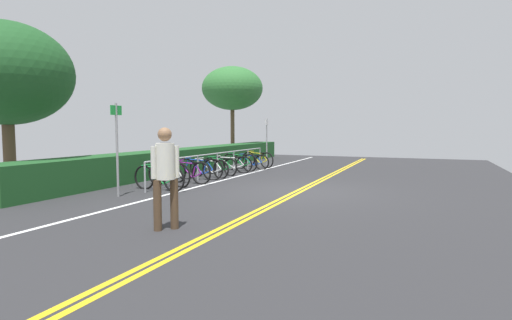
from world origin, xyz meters
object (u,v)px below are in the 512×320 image
tree_near_left (6,74)px  bicycle_2 (189,172)px  bicycle_0 (159,178)px  bicycle_5 (220,166)px  bicycle_6 (230,164)px  bicycle_1 (169,174)px  bicycle_3 (199,169)px  pedestrian (165,171)px  sign_post_near (117,141)px  sign_post_far (267,137)px  bicycle_4 (209,168)px  bicycle_9 (258,160)px  bicycle_7 (240,162)px  tree_mid (232,89)px  bicycle_8 (251,162)px  bike_rack (217,159)px

tree_near_left → bicycle_2: bearing=-48.2°
bicycle_0 → bicycle_5: 4.04m
bicycle_6 → bicycle_1: bearing=178.8°
tree_near_left → bicycle_3: bearing=-40.0°
bicycle_2 → pedestrian: 5.94m
sign_post_near → sign_post_far: size_ratio=1.08×
bicycle_4 → bicycle_9: bicycle_9 is taller
bicycle_7 → tree_mid: (5.73, 3.11, 3.62)m
bicycle_6 → tree_near_left: bearing=151.3°
bicycle_9 → sign_post_far: (1.25, 0.05, 0.98)m
bicycle_3 → bicycle_9: (4.77, -0.17, -0.02)m
bicycle_3 → sign_post_near: 3.93m
bicycle_4 → sign_post_near: (-4.46, 0.13, 1.10)m
bicycle_4 → bicycle_9: size_ratio=1.03×
bicycle_3 → tree_mid: bearing=19.1°
sign_post_far → bicycle_7: bearing=178.6°
bicycle_5 → bicycle_7: bicycle_7 is taller
bicycle_2 → bicycle_6: size_ratio=1.00×
bicycle_9 → bicycle_0: bearing=179.8°
bicycle_0 → bicycle_2: 1.55m
bicycle_5 → sign_post_far: (4.45, -0.16, 1.00)m
bicycle_3 → bicycle_7: (3.14, -0.05, -0.01)m
tree_near_left → bicycle_1: bearing=-54.0°
bicycle_0 → bicycle_9: 7.24m
bicycle_8 → tree_mid: bearing=33.5°
bicycle_5 → tree_near_left: tree_near_left is taller
bicycle_1 → pedestrian: pedestrian is taller
bike_rack → tree_near_left: size_ratio=1.80×
pedestrian → tree_mid: 16.41m
bicycle_6 → bicycle_0: bearing=-178.5°
bicycle_6 → pedestrian: size_ratio=0.96×
tree_mid → bicycle_0: bearing=-164.2°
bicycle_3 → bicycle_8: bicycle_3 is taller
bicycle_5 → sign_post_near: 5.47m
bicycle_4 → sign_post_near: bearing=178.3°
sign_post_near → sign_post_far: (9.81, -0.27, -0.10)m
bike_rack → bicycle_5: 0.53m
bike_rack → bicycle_6: size_ratio=4.93×
bicycle_7 → bicycle_6: bearing=178.6°
bicycle_8 → bicycle_5: bearing=174.1°
tree_near_left → bicycle_8: bearing=-24.7°
bike_rack → bicycle_0: bike_rack is taller
bicycle_6 → bicycle_3: bearing=179.2°
bicycle_7 → sign_post_far: size_ratio=0.78×
bicycle_4 → bicycle_7: (2.46, -0.06, 0.02)m
bicycle_1 → pedestrian: size_ratio=0.99×
pedestrian → bicycle_1: bearing=34.4°
sign_post_near → bicycle_0: bearing=-12.7°
bicycle_1 → tree_mid: (10.55, 3.01, 3.61)m
bicycle_7 → pedestrian: (-9.25, -2.92, 0.67)m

